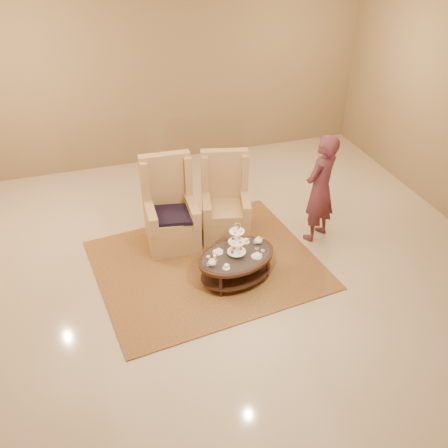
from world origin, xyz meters
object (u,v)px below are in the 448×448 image
object	(u,v)px
armchair_right	(225,207)
armchair_left	(170,215)
person	(320,189)
tea_table	(236,259)

from	to	relation	value
armchair_right	armchair_left	bearing A→B (deg)	-166.36
armchair_right	person	world-z (taller)	person
armchair_left	armchair_right	bearing A→B (deg)	2.23
armchair_left	person	size ratio (longest dim) A/B	0.81
armchair_left	person	bearing A→B (deg)	-12.35
tea_table	armchair_left	distance (m)	1.36
tea_table	person	bearing A→B (deg)	6.20
tea_table	armchair_right	world-z (taller)	armchair_right
armchair_left	person	distance (m)	2.29
armchair_right	person	xyz separation A→B (m)	(1.31, -0.57, 0.42)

